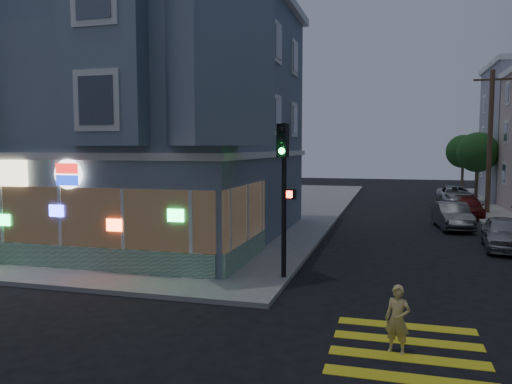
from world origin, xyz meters
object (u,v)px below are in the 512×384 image
at_px(street_tree_far, 463,152).
at_px(parked_car_b, 452,216).
at_px(street_tree_near, 477,152).
at_px(parked_car_a, 504,233).
at_px(running_child, 398,319).
at_px(parked_car_d, 455,195).
at_px(traffic_signal, 284,174).
at_px(fire_hydrant, 501,225).
at_px(parked_car_c, 469,207).
at_px(utility_pole, 490,140).

bearing_deg(street_tree_far, parked_car_b, -98.32).
height_order(street_tree_near, parked_car_a, street_tree_near).
bearing_deg(running_child, parked_car_d, 99.77).
bearing_deg(traffic_signal, street_tree_far, 86.41).
distance_m(street_tree_near, running_child, 30.78).
xyz_separation_m(street_tree_near, street_tree_far, (0.00, 8.00, 0.00)).
distance_m(parked_car_b, fire_hydrant, 2.56).
distance_m(street_tree_near, parked_car_b, 13.36).
bearing_deg(fire_hydrant, parked_car_a, -99.05).
bearing_deg(traffic_signal, running_child, -41.69).
height_order(parked_car_a, parked_car_c, parked_car_a).
distance_m(parked_car_a, traffic_signal, 11.23).
relative_size(street_tree_near, running_child, 3.67).
relative_size(street_tree_far, parked_car_a, 1.29).
distance_m(parked_car_a, parked_car_b, 5.42).
height_order(parked_car_b, parked_car_d, parked_car_d).
xyz_separation_m(street_tree_near, parked_car_d, (-1.50, -0.49, -3.23)).
xyz_separation_m(utility_pole, parked_car_c, (-1.30, -1.41, -4.19)).
bearing_deg(parked_car_b, running_child, -105.26).
xyz_separation_m(utility_pole, parked_car_a, (-1.30, -11.81, -4.10)).
bearing_deg(parked_car_b, fire_hydrant, -39.88).
relative_size(street_tree_near, parked_car_b, 1.25).
relative_size(parked_car_c, parked_car_d, 0.82).
bearing_deg(running_child, street_tree_far, 99.43).
relative_size(utility_pole, street_tree_far, 1.70).
bearing_deg(street_tree_far, fire_hydrant, -92.34).
relative_size(parked_car_b, fire_hydrant, 6.03).
distance_m(parked_car_d, fire_hydrant, 13.56).
bearing_deg(parked_car_d, street_tree_near, 15.82).
distance_m(running_child, traffic_signal, 6.47).
distance_m(street_tree_far, running_child, 38.63).
xyz_separation_m(parked_car_c, fire_hydrant, (0.60, -6.63, -0.08)).
height_order(street_tree_near, running_child, street_tree_near).
xyz_separation_m(utility_pole, traffic_signal, (-9.18, -19.31, -1.33)).
bearing_deg(street_tree_near, street_tree_far, 90.00).
bearing_deg(parked_car_c, fire_hydrant, -81.14).
relative_size(parked_car_d, fire_hydrant, 7.23).
distance_m(street_tree_near, fire_hydrant, 14.47).
relative_size(street_tree_near, street_tree_far, 1.00).
bearing_deg(running_child, fire_hydrant, 90.85).
height_order(street_tree_far, parked_car_c, street_tree_far).
relative_size(parked_car_b, parked_car_d, 0.83).
bearing_deg(traffic_signal, parked_car_c, 78.38).
bearing_deg(parked_car_c, running_child, -97.37).
relative_size(running_child, traffic_signal, 0.29).
bearing_deg(street_tree_far, street_tree_near, -90.00).
xyz_separation_m(street_tree_far, parked_car_a, (-1.50, -25.81, -3.24)).
bearing_deg(parked_car_c, parked_car_a, -86.31).
relative_size(parked_car_a, parked_car_b, 0.97).
bearing_deg(parked_car_c, traffic_signal, -110.07).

